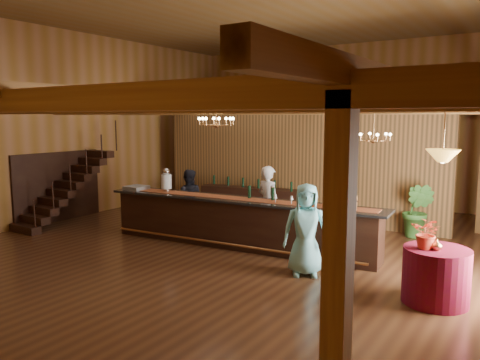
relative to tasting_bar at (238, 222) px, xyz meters
The scene contains 26 objects.
floor 0.58m from the tasting_bar, 53.86° to the left, with size 14.00×14.00×0.00m, color #3D2113.
ceiling 4.92m from the tasting_bar, 53.86° to the left, with size 14.00×14.00×0.00m, color brown.
wall_back 7.38m from the tasting_bar, 89.66° to the left, with size 12.00×0.10×5.50m, color #945F38.
wall_left 6.34m from the tasting_bar, behind, with size 0.10×14.00×5.50m, color #945F38.
beam_grid 2.72m from the tasting_bar, 85.76° to the left, with size 11.90×13.90×0.39m.
support_posts 1.12m from the tasting_bar, 84.61° to the right, with size 9.20×10.20×3.20m.
partition_wall 3.72m from the tasting_bar, 97.34° to the left, with size 9.00×0.18×3.10m, color brown.
staircase 5.47m from the tasting_bar, behind, with size 1.00×2.80×2.00m.
backroom_boxes 5.56m from the tasting_bar, 92.59° to the left, with size 4.10×0.60×1.10m.
tasting_bar is the anchor object (origin of this frame).
beverage_dispenser 2.25m from the tasting_bar, behind, with size 0.26×0.26×0.60m.
glass_rack_tray 3.03m from the tasting_bar, behind, with size 0.50×0.50×0.10m, color gray.
raffle_drum 2.68m from the tasting_bar, ahead, with size 0.34×0.24×0.30m.
bar_bottle_0 0.75m from the tasting_bar, 36.58° to the left, with size 0.07×0.07×0.30m, color black.
bar_bottle_1 1.08m from the tasting_bar, 14.46° to the left, with size 0.07×0.07×0.30m, color black.
backbar_shelf 3.39m from the tasting_bar, 117.17° to the left, with size 3.15×0.49×0.89m, color black.
round_table 4.62m from the tasting_bar, 12.61° to the right, with size 1.05×1.05×0.91m, color maroon.
chandelier_left 2.39m from the tasting_bar, 139.89° to the right, with size 0.80×0.80×0.44m.
chandelier_right 3.69m from the tasting_bar, 36.35° to the left, with size 0.80×0.80×0.80m.
pendant_lamp 4.96m from the tasting_bar, 12.61° to the right, with size 0.52×0.52×0.90m.
bartender 0.95m from the tasting_bar, 68.34° to the left, with size 0.67×0.44×1.84m, color silver.
staff_second 2.20m from the tasting_bar, 161.12° to the left, with size 0.79×0.61×1.62m, color black.
guest 2.35m from the tasting_bar, 23.25° to the right, with size 0.86×0.56×1.77m, color #81DCE1.
floor_plant 4.55m from the tasting_bar, 43.85° to the left, with size 0.76×0.61×1.38m, color #397229.
table_flowers 4.54m from the tasting_bar, 14.55° to the right, with size 0.47×0.40×0.52m, color #DB4526.
table_vase 4.66m from the tasting_bar, 14.02° to the right, with size 0.15×0.15×0.29m, color #BD834C.
Camera 1 is at (5.80, -8.89, 3.00)m, focal length 35.00 mm.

